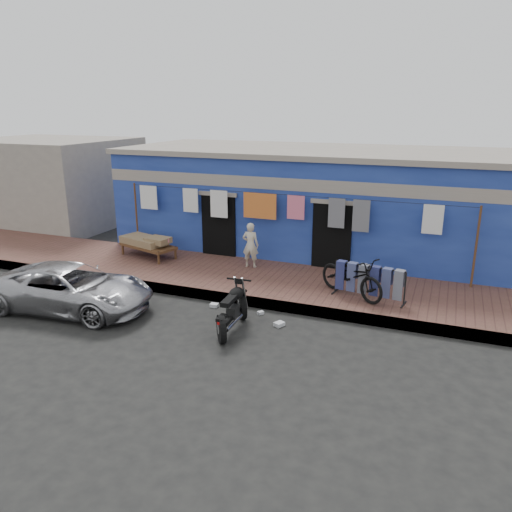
# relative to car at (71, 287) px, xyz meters

# --- Properties ---
(ground) EXTENTS (80.00, 80.00, 0.00)m
(ground) POSITION_rel_car_xyz_m (3.85, 0.19, -0.56)
(ground) COLOR black
(ground) RESTS_ON ground
(sidewalk) EXTENTS (28.00, 3.00, 0.25)m
(sidewalk) POSITION_rel_car_xyz_m (3.85, 3.19, -0.44)
(sidewalk) COLOR brown
(sidewalk) RESTS_ON ground
(curb) EXTENTS (28.00, 0.10, 0.25)m
(curb) POSITION_rel_car_xyz_m (3.85, 1.74, -0.44)
(curb) COLOR gray
(curb) RESTS_ON ground
(building) EXTENTS (12.20, 5.20, 3.36)m
(building) POSITION_rel_car_xyz_m (3.85, 7.18, 1.13)
(building) COLOR navy
(building) RESTS_ON ground
(neighbor_left) EXTENTS (6.00, 5.00, 3.40)m
(neighbor_left) POSITION_rel_car_xyz_m (-7.15, 7.19, 1.14)
(neighbor_left) COLOR #9E9384
(neighbor_left) RESTS_ON ground
(clothesline) EXTENTS (10.06, 0.06, 2.10)m
(clothesline) POSITION_rel_car_xyz_m (3.46, 4.44, 1.25)
(clothesline) COLOR brown
(clothesline) RESTS_ON sidewalk
(car) EXTENTS (4.13, 2.18, 1.12)m
(car) POSITION_rel_car_xyz_m (0.00, 0.00, 0.00)
(car) COLOR #A7A7AB
(car) RESTS_ON ground
(seated_person) EXTENTS (0.49, 0.35, 1.29)m
(seated_person) POSITION_rel_car_xyz_m (3.00, 3.91, 0.34)
(seated_person) COLOR beige
(seated_person) RESTS_ON sidewalk
(bicycle) EXTENTS (1.98, 1.59, 1.24)m
(bicycle) POSITION_rel_car_xyz_m (6.12, 2.71, 0.31)
(bicycle) COLOR black
(bicycle) RESTS_ON sidewalk
(motorcycle) EXTENTS (0.77, 1.66, 1.03)m
(motorcycle) POSITION_rel_car_xyz_m (4.01, 0.37, -0.05)
(motorcycle) COLOR black
(motorcycle) RESTS_ON ground
(charpoy) EXTENTS (2.33, 1.88, 0.63)m
(charpoy) POSITION_rel_car_xyz_m (-0.27, 3.70, 0.00)
(charpoy) COLOR brown
(charpoy) RESTS_ON sidewalk
(jeans_rack) EXTENTS (1.89, 0.91, 0.85)m
(jeans_rack) POSITION_rel_car_xyz_m (6.54, 2.69, 0.12)
(jeans_rack) COLOR black
(jeans_rack) RESTS_ON sidewalk
(litter_a) EXTENTS (0.20, 0.16, 0.08)m
(litter_a) POSITION_rel_car_xyz_m (3.07, 1.39, -0.52)
(litter_a) COLOR silver
(litter_a) RESTS_ON ground
(litter_b) EXTENTS (0.16, 0.17, 0.07)m
(litter_b) POSITION_rel_car_xyz_m (4.28, 1.39, -0.53)
(litter_b) COLOR silver
(litter_b) RESTS_ON ground
(litter_c) EXTENTS (0.25, 0.26, 0.08)m
(litter_c) POSITION_rel_car_xyz_m (4.90, 0.94, -0.52)
(litter_c) COLOR silver
(litter_c) RESTS_ON ground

